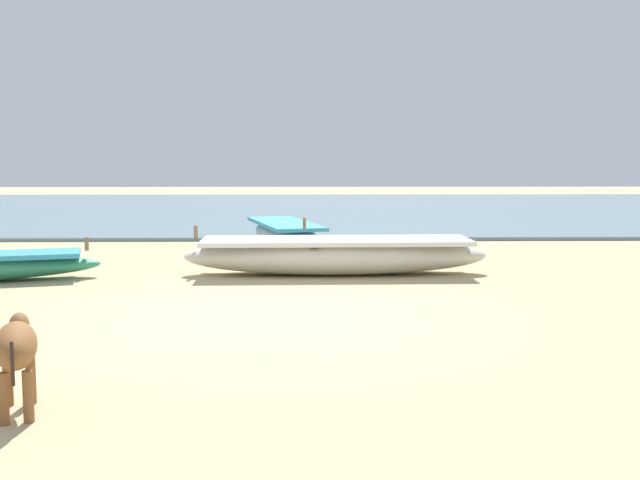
# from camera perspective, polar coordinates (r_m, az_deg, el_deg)

# --- Properties ---
(ground) EXTENTS (80.00, 80.00, 0.00)m
(ground) POSITION_cam_1_polar(r_m,az_deg,el_deg) (8.39, -3.94, -5.93)
(ground) COLOR tan
(sea_water) EXTENTS (60.00, 20.00, 0.08)m
(sea_water) POSITION_cam_1_polar(r_m,az_deg,el_deg) (26.07, -2.01, 2.38)
(sea_water) COLOR slate
(sea_water) RESTS_ON ground
(fishing_boat_0) EXTENTS (1.85, 3.65, 0.69)m
(fishing_boat_0) POSITION_cam_1_polar(r_m,az_deg,el_deg) (15.26, -2.70, 0.56)
(fishing_boat_0) COLOR #8CA5B7
(fishing_boat_0) RESTS_ON ground
(fishing_boat_1) EXTENTS (4.66, 1.23, 0.76)m
(fishing_boat_1) POSITION_cam_1_polar(r_m,az_deg,el_deg) (11.46, 1.22, -1.13)
(fishing_boat_1) COLOR beige
(fishing_boat_1) RESTS_ON ground
(calf_near_brown) EXTENTS (0.49, 0.97, 0.64)m
(calf_near_brown) POSITION_cam_1_polar(r_m,az_deg,el_deg) (5.63, -22.15, -7.61)
(calf_near_brown) COLOR brown
(calf_near_brown) RESTS_ON ground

